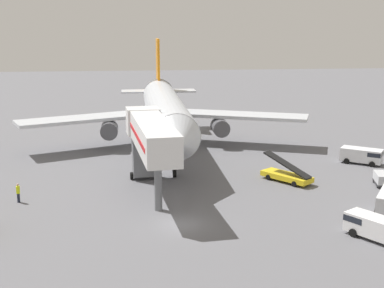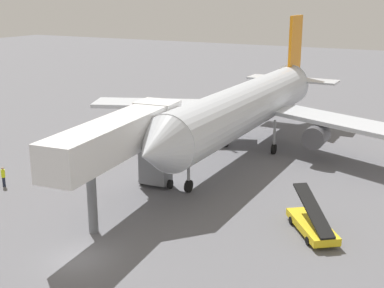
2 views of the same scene
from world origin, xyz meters
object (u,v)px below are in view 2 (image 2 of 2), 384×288
(airplane_at_gate, at_px, (249,106))
(ground_crew_worker_foreground, at_px, (3,176))
(belt_loader_truck, at_px, (312,224))
(safety_cone_alpha, at_px, (53,140))
(jet_bridge, at_px, (126,139))

(airplane_at_gate, height_order, ground_crew_worker_foreground, airplane_at_gate)
(belt_loader_truck, relative_size, safety_cone_alpha, 8.28)
(ground_crew_worker_foreground, bearing_deg, airplane_at_gate, 53.26)
(airplane_at_gate, distance_m, belt_loader_truck, 21.06)
(ground_crew_worker_foreground, bearing_deg, safety_cone_alpha, 115.35)
(airplane_at_gate, relative_size, jet_bridge, 2.48)
(jet_bridge, height_order, safety_cone_alpha, jet_bridge)
(belt_loader_truck, bearing_deg, jet_bridge, -171.28)
(airplane_at_gate, distance_m, jet_bridge, 19.21)
(ground_crew_worker_foreground, distance_m, safety_cone_alpha, 14.32)
(airplane_at_gate, xyz_separation_m, jet_bridge, (-2.69, -19.01, 0.58))
(ground_crew_worker_foreground, xyz_separation_m, safety_cone_alpha, (-6.12, 12.92, -0.64))
(belt_loader_truck, xyz_separation_m, ground_crew_worker_foreground, (-27.20, -3.69, 0.24))
(ground_crew_worker_foreground, bearing_deg, belt_loader_truck, 7.74)
(airplane_at_gate, distance_m, ground_crew_worker_foreground, 25.89)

